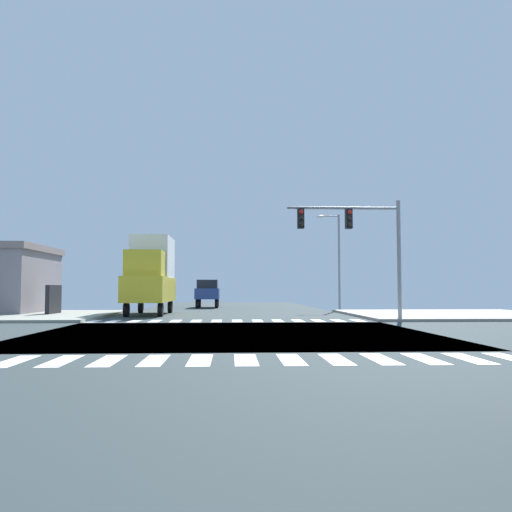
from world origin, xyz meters
The scene contains 9 objects.
ground centered at (0.00, 0.00, -0.03)m, with size 90.00×90.00×0.05m.
sidewalk_corner_ne centered at (13.00, 12.00, 0.07)m, with size 12.00×12.00×0.14m.
sidewalk_corner_nw centered at (-13.00, 12.00, 0.07)m, with size 12.00×12.00×0.14m.
crosswalk_near centered at (-0.25, -7.30, 0.00)m, with size 13.50×2.00×0.01m.
crosswalk_far centered at (-0.25, 7.30, 0.00)m, with size 13.50×2.00×0.01m.
traffic_signal_mast centered at (6.17, 7.44, 4.45)m, with size 5.77×0.55×6.06m.
street_lamp centered at (7.76, 20.41, 4.34)m, with size 1.78×0.32×7.14m.
suv_leading_3 centered at (-2.00, 26.55, 1.39)m, with size 1.96×4.60×2.34m.
box_truck_trailing_1 centered at (-5.00, 14.22, 2.56)m, with size 2.40×7.20×4.85m.
Camera 1 is at (-0.10, -19.20, 1.55)m, focal length 37.65 mm.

